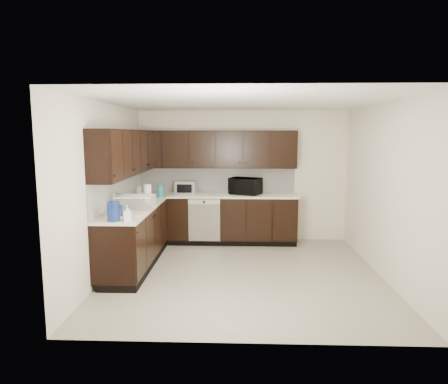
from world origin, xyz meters
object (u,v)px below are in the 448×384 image
(toaster_oven, at_px, (186,187))
(storage_bin, at_px, (135,203))
(microwave, at_px, (245,186))
(sink, at_px, (129,215))
(blue_pitcher, at_px, (114,211))

(toaster_oven, xyz_separation_m, storage_bin, (-0.56, -1.60, -0.02))
(microwave, height_order, storage_bin, microwave)
(sink, relative_size, toaster_oven, 2.13)
(microwave, distance_m, storage_bin, 2.30)
(microwave, relative_size, blue_pitcher, 2.23)
(microwave, bearing_deg, blue_pitcher, -101.65)
(microwave, xyz_separation_m, blue_pitcher, (-1.74, -2.39, -0.03))
(toaster_oven, relative_size, storage_bin, 0.75)
(sink, height_order, toaster_oven, sink)
(sink, xyz_separation_m, microwave, (1.73, 1.70, 0.21))
(sink, relative_size, storage_bin, 1.61)
(microwave, xyz_separation_m, storage_bin, (-1.67, -1.59, -0.05))
(sink, bearing_deg, storage_bin, 62.13)
(toaster_oven, bearing_deg, storage_bin, -104.03)
(sink, distance_m, blue_pitcher, 0.71)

